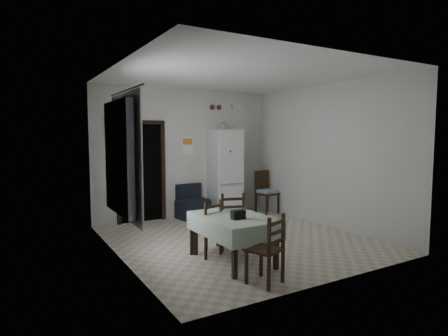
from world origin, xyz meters
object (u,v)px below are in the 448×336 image
fridge (224,173)px  dining_chair_far_right (230,220)px  dining_table (234,239)px  corner_chair (267,192)px  dining_chair_near_head (265,249)px  dining_chair_far_left (206,227)px  navy_seat (193,202)px

fridge → dining_chair_far_right: 2.67m
dining_table → dining_chair_far_right: (0.30, 0.59, 0.13)m
corner_chair → dining_chair_near_head: bearing=-133.0°
dining_table → dining_chair_far_left: (-0.21, 0.48, 0.10)m
corner_chair → dining_chair_far_right: size_ratio=1.06×
navy_seat → corner_chair: bearing=-20.4°
corner_chair → dining_chair_far_left: 3.36m
fridge → dining_chair_near_head: (-1.63, -3.78, -0.55)m
dining_table → dining_chair_far_right: bearing=62.5°
dining_chair_near_head → dining_table: bearing=-116.2°
navy_seat → corner_chair: size_ratio=0.76×
dining_chair_far_left → dining_chair_near_head: (0.12, -1.37, 0.01)m
fridge → corner_chair: size_ratio=1.97×
fridge → dining_table: size_ratio=1.50×
navy_seat → dining_chair_far_left: size_ratio=0.87×
fridge → dining_chair_far_right: size_ratio=2.09×
navy_seat → corner_chair: (1.76, -0.40, 0.12)m
fridge → dining_table: (-1.54, -2.89, -0.65)m
corner_chair → dining_table: corner_chair is taller
navy_seat → dining_chair_far_right: bearing=-108.0°
fridge → navy_seat: size_ratio=2.61×
dining_table → dining_chair_far_left: bearing=113.0°
corner_chair → dining_chair_near_head: corner_chair is taller
navy_seat → dining_chair_near_head: 3.87m
corner_chair → dining_chair_far_left: (-2.69, -2.01, -0.07)m
dining_table → fridge: bearing=61.4°
navy_seat → fridge: bearing=-7.6°
dining_chair_far_right → dining_chair_far_left: bearing=28.6°
fridge → corner_chair: (0.95, -0.40, -0.49)m
dining_table → navy_seat: bearing=75.4°
dining_table → dining_chair_near_head: dining_chair_near_head is taller
fridge → dining_chair_far_left: bearing=-123.0°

